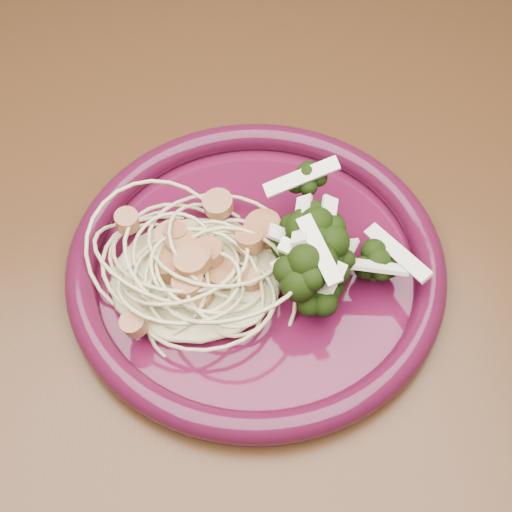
{
  "coord_description": "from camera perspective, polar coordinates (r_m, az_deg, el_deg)",
  "views": [
    {
      "loc": [
        -0.01,
        -0.26,
        1.19
      ],
      "look_at": [
        0.03,
        0.04,
        0.77
      ],
      "focal_mm": 50.0,
      "sensor_mm": 36.0,
      "label": 1
    }
  ],
  "objects": [
    {
      "name": "dining_table",
      "position": [
        0.6,
        -2.13,
        -9.53
      ],
      "size": [
        1.2,
        0.8,
        0.75
      ],
      "color": "#472814",
      "rests_on": "ground"
    },
    {
      "name": "dinner_plate",
      "position": [
        0.53,
        -0.0,
        -0.62
      ],
      "size": [
        0.32,
        0.32,
        0.02
      ],
      "rotation": [
        0.0,
        0.0,
        0.18
      ],
      "color": "#440B23",
      "rests_on": "dining_table"
    },
    {
      "name": "spaghetti_pile",
      "position": [
        0.51,
        -4.85,
        -1.15
      ],
      "size": [
        0.14,
        0.13,
        0.03
      ],
      "primitive_type": "ellipsoid",
      "rotation": [
        0.0,
        0.0,
        0.18
      ],
      "color": "beige",
      "rests_on": "dinner_plate"
    },
    {
      "name": "scallop_cluster",
      "position": [
        0.48,
        -5.14,
        1.23
      ],
      "size": [
        0.15,
        0.15,
        0.04
      ],
      "primitive_type": null,
      "rotation": [
        0.0,
        0.0,
        0.18
      ],
      "color": "#AB6F44",
      "rests_on": "spaghetti_pile"
    },
    {
      "name": "broccoli_pile",
      "position": [
        0.52,
        5.82,
        2.01
      ],
      "size": [
        0.11,
        0.15,
        0.05
      ],
      "primitive_type": "ellipsoid",
      "rotation": [
        0.0,
        0.0,
        0.18
      ],
      "color": "black",
      "rests_on": "dinner_plate"
    },
    {
      "name": "onion_garnish",
      "position": [
        0.5,
        6.1,
        4.08
      ],
      "size": [
        0.07,
        0.1,
        0.06
      ],
      "primitive_type": null,
      "rotation": [
        0.0,
        0.0,
        0.18
      ],
      "color": "silver",
      "rests_on": "broccoli_pile"
    }
  ]
}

